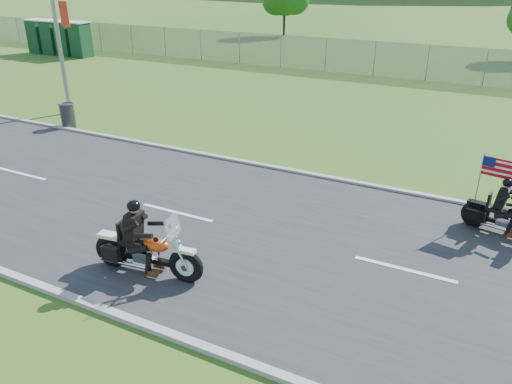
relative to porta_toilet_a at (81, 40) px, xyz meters
The scene contains 12 objects.
ground 27.83m from the porta_toilet_a, 37.69° to the right, with size 420.00×420.00×0.00m, color #254B17.
road 27.83m from the porta_toilet_a, 37.69° to the right, with size 120.00×8.00×0.04m, color #28282B.
curb_north 25.55m from the porta_toilet_a, 30.48° to the right, with size 120.00×0.18×0.12m, color #9E9B93.
curb_south 30.47m from the porta_toilet_a, 43.74° to the right, with size 120.00×0.18×0.12m, color #9E9B93.
fence 17.26m from the porta_toilet_a, 10.01° to the left, with size 60.00×0.03×2.00m, color gray.
porta_toilet_a is the anchor object (origin of this frame).
porta_toilet_b 1.40m from the porta_toilet_a, behind, with size 1.10×1.10×2.30m, color #12391D.
porta_toilet_c 2.80m from the porta_toilet_a, behind, with size 1.10×1.10×2.30m, color #12391D.
porta_toilet_d 4.20m from the porta_toilet_a, behind, with size 1.10×1.10×2.30m, color #12391D.
motorcycle_lead 28.79m from the porta_toilet_a, 42.95° to the right, with size 2.59×0.83×1.74m.
motorcycle_follow 31.33m from the porta_toilet_a, 27.22° to the right, with size 2.19×0.89×1.84m.
trash_can 17.17m from the porta_toilet_a, 47.37° to the right, with size 0.56×0.56×0.96m, color #3A3B40.
Camera 1 is at (5.24, -9.62, 6.12)m, focal length 35.00 mm.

